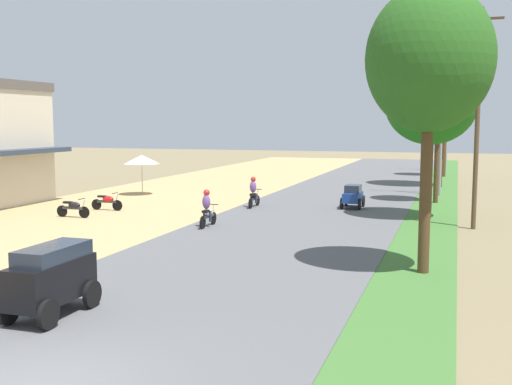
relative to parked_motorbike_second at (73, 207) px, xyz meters
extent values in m
cylinder|color=black|center=(0.59, 0.00, -0.21)|extent=(0.56, 0.06, 0.56)
cylinder|color=black|center=(-0.65, 0.00, -0.21)|extent=(0.56, 0.06, 0.56)
cube|color=#333338|center=(-0.03, 0.00, -0.03)|extent=(1.12, 0.12, 0.12)
ellipsoid|color=black|center=(0.05, 0.00, 0.11)|extent=(0.64, 0.28, 0.32)
cube|color=black|center=(-0.31, 0.00, 0.23)|extent=(0.44, 0.20, 0.10)
cylinder|color=#A5A8AD|center=(0.53, 0.00, 0.06)|extent=(0.26, 0.05, 0.68)
cylinder|color=black|center=(0.47, 0.00, 0.43)|extent=(0.04, 0.54, 0.04)
cylinder|color=black|center=(0.83, 2.66, -0.21)|extent=(0.56, 0.06, 0.56)
cylinder|color=black|center=(-0.41, 2.66, -0.21)|extent=(0.56, 0.06, 0.56)
cube|color=#333338|center=(0.21, 2.66, -0.03)|extent=(1.12, 0.12, 0.12)
ellipsoid|color=red|center=(0.29, 2.66, 0.11)|extent=(0.64, 0.28, 0.32)
cube|color=black|center=(-0.07, 2.66, 0.23)|extent=(0.44, 0.20, 0.10)
cylinder|color=#A5A8AD|center=(0.77, 2.66, 0.06)|extent=(0.26, 0.05, 0.68)
cylinder|color=black|center=(0.71, 2.66, 0.43)|extent=(0.04, 0.54, 0.04)
cylinder|color=#99999E|center=(-1.35, 9.42, 0.56)|extent=(0.05, 0.05, 2.10)
cone|color=white|center=(-1.35, 9.42, 1.76)|extent=(2.20, 2.20, 0.55)
cylinder|color=#4C351E|center=(16.65, -6.20, 2.13)|extent=(0.34, 0.34, 5.24)
ellipsoid|color=#24561A|center=(16.65, -6.20, 5.94)|extent=(3.76, 3.76, 4.34)
cylinder|color=#4C351E|center=(16.28, 4.93, 1.70)|extent=(0.34, 0.34, 4.38)
ellipsoid|color=#1D6117|center=(16.28, 4.93, 4.94)|extent=(4.25, 4.25, 3.83)
cylinder|color=#4C351E|center=(16.43, 11.15, 2.36)|extent=(0.27, 0.27, 5.70)
ellipsoid|color=#20631D|center=(16.43, 11.15, 6.00)|extent=(2.88, 2.88, 2.87)
cylinder|color=#4C351E|center=(16.45, 20.37, 2.72)|extent=(0.24, 0.24, 6.43)
ellipsoid|color=#1B5220|center=(16.45, 20.37, 7.53)|extent=(4.70, 4.70, 5.81)
cylinder|color=#4C351E|center=(16.43, 29.27, 2.68)|extent=(0.43, 0.43, 6.35)
ellipsoid|color=#1B5919|center=(16.43, 29.27, 6.83)|extent=(2.96, 2.96, 3.54)
cylinder|color=gray|center=(16.55, 14.86, 3.61)|extent=(0.16, 0.16, 8.21)
cylinder|color=gray|center=(15.85, 14.86, 7.57)|extent=(1.40, 0.08, 0.08)
ellipsoid|color=silver|center=(15.15, 14.86, 7.50)|extent=(0.36, 0.20, 0.14)
cylinder|color=gray|center=(17.25, 14.86, 7.57)|extent=(1.40, 0.08, 0.08)
ellipsoid|color=silver|center=(17.95, 14.86, 7.50)|extent=(0.36, 0.20, 0.14)
cylinder|color=gray|center=(16.55, 35.33, 3.48)|extent=(0.16, 0.16, 7.94)
cylinder|color=gray|center=(15.85, 35.33, 7.29)|extent=(1.40, 0.08, 0.08)
ellipsoid|color=silver|center=(15.15, 35.33, 7.22)|extent=(0.36, 0.20, 0.14)
cylinder|color=gray|center=(17.25, 35.33, 7.29)|extent=(1.40, 0.08, 0.08)
ellipsoid|color=silver|center=(17.95, 35.33, 7.22)|extent=(0.36, 0.20, 0.14)
cylinder|color=brown|center=(18.30, 2.86, 4.17)|extent=(0.20, 0.20, 9.46)
cube|color=#473323|center=(18.30, 2.86, 8.40)|extent=(1.80, 0.10, 0.10)
cube|color=black|center=(8.55, -13.41, 0.38)|extent=(0.95, 2.40, 0.95)
cube|color=#232B38|center=(8.55, -13.31, 1.03)|extent=(0.87, 2.00, 0.35)
cylinder|color=black|center=(8.02, -12.55, -0.13)|extent=(0.12, 0.68, 0.68)
cylinder|color=black|center=(9.09, -12.55, -0.13)|extent=(0.12, 0.68, 0.68)
cylinder|color=black|center=(8.02, -14.28, -0.13)|extent=(0.12, 0.68, 0.68)
cylinder|color=black|center=(9.09, -14.28, -0.13)|extent=(0.12, 0.68, 0.68)
cube|color=navy|center=(12.30, 7.41, 0.11)|extent=(0.84, 1.95, 0.50)
cube|color=#232B38|center=(12.30, 7.46, 0.56)|extent=(0.77, 1.10, 0.40)
cylinder|color=black|center=(12.77, 6.70, -0.17)|extent=(0.10, 0.60, 0.60)
cylinder|color=black|center=(11.83, 6.70, -0.17)|extent=(0.10, 0.60, 0.60)
cylinder|color=black|center=(12.77, 8.11, -0.17)|extent=(0.10, 0.60, 0.60)
cylinder|color=black|center=(11.83, 8.11, -0.17)|extent=(0.10, 0.60, 0.60)
cylinder|color=black|center=(7.24, 0.06, -0.19)|extent=(0.06, 0.56, 0.56)
cylinder|color=black|center=(7.24, -1.18, -0.19)|extent=(0.06, 0.56, 0.56)
cube|color=#333338|center=(7.24, -0.56, -0.01)|extent=(0.12, 1.12, 0.12)
ellipsoid|color=silver|center=(7.24, -0.48, 0.13)|extent=(0.28, 0.64, 0.32)
cube|color=black|center=(7.24, -0.84, 0.25)|extent=(0.20, 0.44, 0.10)
cylinder|color=#A5A8AD|center=(7.24, 0.00, 0.08)|extent=(0.05, 0.26, 0.68)
cylinder|color=black|center=(7.24, -0.06, 0.45)|extent=(0.54, 0.04, 0.04)
ellipsoid|color=#724C8C|center=(7.24, -0.76, 0.65)|extent=(0.36, 0.28, 0.64)
sphere|color=red|center=(7.24, -0.72, 1.05)|extent=(0.28, 0.28, 0.28)
cylinder|color=#2D2D38|center=(7.10, -0.66, 0.01)|extent=(0.12, 0.12, 0.48)
cylinder|color=#2D2D38|center=(7.38, -0.66, 0.01)|extent=(0.12, 0.12, 0.48)
cylinder|color=black|center=(7.19, 6.68, -0.19)|extent=(0.06, 0.56, 0.56)
cylinder|color=black|center=(7.19, 5.44, -0.19)|extent=(0.06, 0.56, 0.56)
cube|color=#333338|center=(7.19, 6.06, -0.01)|extent=(0.12, 1.12, 0.12)
ellipsoid|color=black|center=(7.19, 6.14, 0.13)|extent=(0.28, 0.64, 0.32)
cube|color=black|center=(7.19, 5.78, 0.25)|extent=(0.20, 0.44, 0.10)
cylinder|color=#A5A8AD|center=(7.19, 6.62, 0.08)|extent=(0.05, 0.26, 0.68)
cylinder|color=black|center=(7.19, 6.56, 0.45)|extent=(0.54, 0.04, 0.04)
ellipsoid|color=#724C8C|center=(7.19, 5.86, 0.65)|extent=(0.36, 0.28, 0.64)
sphere|color=red|center=(7.19, 5.90, 1.05)|extent=(0.28, 0.28, 0.28)
cylinder|color=#2D2D38|center=(7.05, 5.96, 0.01)|extent=(0.12, 0.12, 0.48)
cylinder|color=#2D2D38|center=(7.33, 5.96, 0.01)|extent=(0.12, 0.12, 0.48)
camera|label=1|loc=(17.52, -25.48, 4.08)|focal=43.60mm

